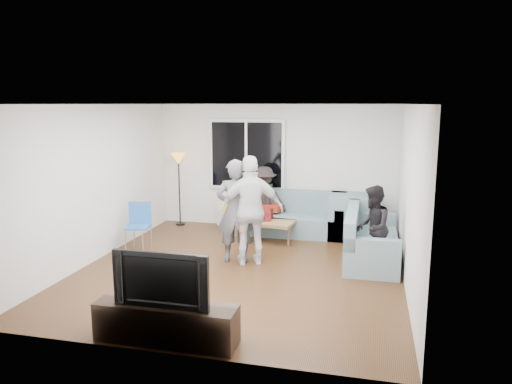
% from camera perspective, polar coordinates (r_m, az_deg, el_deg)
% --- Properties ---
extents(floor, '(5.00, 5.50, 0.04)m').
position_cam_1_polar(floor, '(7.83, -1.76, -9.21)').
color(floor, '#56351C').
rests_on(floor, ground).
extents(ceiling, '(5.00, 5.50, 0.04)m').
position_cam_1_polar(ceiling, '(7.37, -1.87, 10.51)').
color(ceiling, white).
rests_on(ceiling, ground).
extents(wall_back, '(5.00, 0.04, 2.60)m').
position_cam_1_polar(wall_back, '(10.15, 2.30, 3.01)').
color(wall_back, silver).
rests_on(wall_back, ground).
extents(wall_front, '(5.00, 0.04, 2.60)m').
position_cam_1_polar(wall_front, '(4.93, -10.33, -5.14)').
color(wall_front, silver).
rests_on(wall_front, ground).
extents(wall_left, '(0.04, 5.50, 2.60)m').
position_cam_1_polar(wall_left, '(8.50, -18.44, 1.03)').
color(wall_left, silver).
rests_on(wall_left, ground).
extents(wall_right, '(0.04, 5.50, 2.60)m').
position_cam_1_polar(wall_right, '(7.25, 17.78, -0.47)').
color(wall_right, silver).
rests_on(wall_right, ground).
extents(window_frame, '(1.62, 0.06, 1.47)m').
position_cam_1_polar(window_frame, '(10.18, -1.10, 4.46)').
color(window_frame, white).
rests_on(window_frame, wall_back).
extents(window_glass, '(1.50, 0.02, 1.35)m').
position_cam_1_polar(window_glass, '(10.14, -1.16, 4.43)').
color(window_glass, black).
rests_on(window_glass, window_frame).
extents(window_mullion, '(0.05, 0.03, 1.35)m').
position_cam_1_polar(window_mullion, '(10.13, -1.17, 4.43)').
color(window_mullion, white).
rests_on(window_mullion, window_frame).
extents(radiator, '(1.30, 0.12, 0.62)m').
position_cam_1_polar(radiator, '(10.34, -1.13, -2.41)').
color(radiator, silver).
rests_on(radiator, floor).
extents(potted_plant, '(0.22, 0.20, 0.34)m').
position_cam_1_polar(potted_plant, '(10.11, 1.52, 0.07)').
color(potted_plant, '#336127').
rests_on(potted_plant, radiator).
extents(vase, '(0.17, 0.17, 0.16)m').
position_cam_1_polar(vase, '(10.26, -1.63, -0.30)').
color(vase, silver).
rests_on(vase, radiator).
extents(sofa_back_section, '(2.30, 0.85, 0.85)m').
position_cam_1_polar(sofa_back_section, '(9.76, 3.72, -2.52)').
color(sofa_back_section, slate).
rests_on(sofa_back_section, floor).
extents(sofa_right_section, '(2.00, 0.85, 0.85)m').
position_cam_1_polar(sofa_right_section, '(8.35, 13.55, -5.03)').
color(sofa_right_section, slate).
rests_on(sofa_right_section, floor).
extents(sofa_corner, '(0.85, 0.85, 0.85)m').
position_cam_1_polar(sofa_corner, '(9.64, 11.22, -2.87)').
color(sofa_corner, slate).
rests_on(sofa_corner, floor).
extents(cushion_yellow, '(0.41, 0.35, 0.14)m').
position_cam_1_polar(cushion_yellow, '(9.98, -2.89, -1.72)').
color(cushion_yellow, gold).
rests_on(cushion_yellow, sofa_back_section).
extents(cushion_red, '(0.42, 0.37, 0.13)m').
position_cam_1_polar(cushion_red, '(9.86, 1.92, -1.87)').
color(cushion_red, maroon).
rests_on(cushion_red, sofa_back_section).
extents(coffee_table, '(1.17, 0.75, 0.40)m').
position_cam_1_polar(coffee_table, '(9.30, 1.08, -4.58)').
color(coffee_table, '#987849').
rests_on(coffee_table, floor).
extents(pitcher, '(0.17, 0.17, 0.17)m').
position_cam_1_polar(pitcher, '(9.20, 1.28, -2.92)').
color(pitcher, maroon).
rests_on(pitcher, coffee_table).
extents(side_chair, '(0.48, 0.48, 0.86)m').
position_cam_1_polar(side_chair, '(8.88, -13.79, -4.09)').
color(side_chair, '#2964B5').
rests_on(side_chair, floor).
extents(floor_lamp, '(0.32, 0.32, 1.56)m').
position_cam_1_polar(floor_lamp, '(10.53, -9.06, 0.30)').
color(floor_lamp, orange).
rests_on(floor_lamp, floor).
extents(player_left, '(0.70, 0.54, 1.72)m').
position_cam_1_polar(player_left, '(7.96, -2.46, -2.26)').
color(player_left, '#4D4E52').
rests_on(player_left, floor).
extents(player_right, '(1.14, 0.77, 1.79)m').
position_cam_1_polar(player_right, '(7.82, -0.56, -2.22)').
color(player_right, silver).
rests_on(player_right, floor).
extents(spectator_right, '(0.53, 0.67, 1.35)m').
position_cam_1_polar(spectator_right, '(7.87, 13.62, -4.12)').
color(spectator_right, black).
rests_on(spectator_right, floor).
extents(spectator_back, '(0.96, 0.68, 1.36)m').
position_cam_1_polar(spectator_back, '(9.83, 0.98, -0.90)').
color(spectator_back, black).
rests_on(spectator_back, floor).
extents(tv_console, '(1.60, 0.40, 0.44)m').
position_cam_1_polar(tv_console, '(5.61, -10.56, -14.97)').
color(tv_console, black).
rests_on(tv_console, floor).
extents(television, '(1.08, 0.14, 0.62)m').
position_cam_1_polar(television, '(5.40, -10.75, -9.86)').
color(television, black).
rests_on(television, tv_console).
extents(bottle_c, '(0.07, 0.07, 0.20)m').
position_cam_1_polar(bottle_c, '(9.35, 1.88, -2.60)').
color(bottle_c, black).
rests_on(bottle_c, coffee_table).
extents(bottle_b, '(0.08, 0.08, 0.27)m').
position_cam_1_polar(bottle_b, '(9.10, 0.35, -2.74)').
color(bottle_b, '#1A9325').
rests_on(bottle_b, coffee_table).
extents(bottle_a, '(0.07, 0.07, 0.20)m').
position_cam_1_polar(bottle_a, '(9.37, -0.90, -2.58)').
color(bottle_a, orange).
rests_on(bottle_a, coffee_table).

